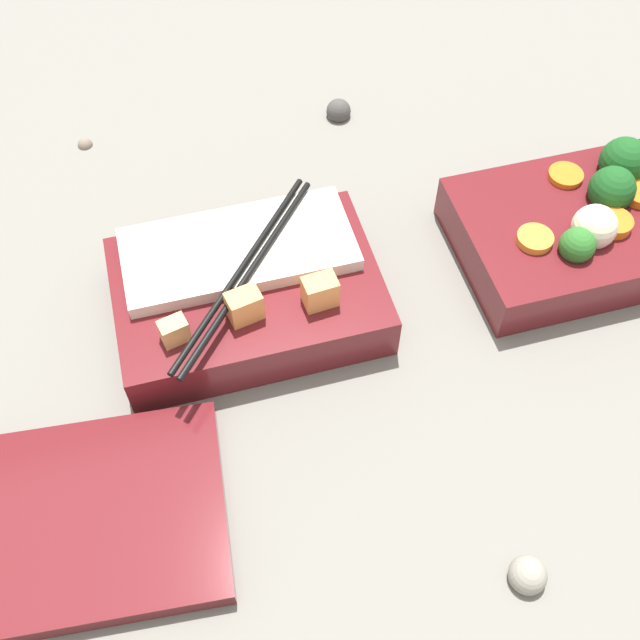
# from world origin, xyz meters

# --- Properties ---
(ground_plane) EXTENTS (3.00, 3.00, 0.00)m
(ground_plane) POSITION_xyz_m (0.00, 0.00, 0.00)
(ground_plane) COLOR slate
(bento_tray_vegetable) EXTENTS (0.21, 0.15, 0.07)m
(bento_tray_vegetable) POSITION_xyz_m (-0.15, 0.01, 0.03)
(bento_tray_vegetable) COLOR maroon
(bento_tray_vegetable) RESTS_ON ground_plane
(bento_tray_rice) EXTENTS (0.21, 0.17, 0.07)m
(bento_tray_rice) POSITION_xyz_m (0.15, 0.00, 0.03)
(bento_tray_rice) COLOR maroon
(bento_tray_rice) RESTS_ON ground_plane
(bento_lid) EXTENTS (0.22, 0.16, 0.02)m
(bento_lid) POSITION_xyz_m (0.30, 0.15, 0.01)
(bento_lid) COLOR maroon
(bento_lid) RESTS_ON ground_plane
(pebble_0) EXTENTS (0.01, 0.01, 0.01)m
(pebble_0) POSITION_xyz_m (0.26, -0.24, 0.00)
(pebble_0) COLOR #7A6B5B
(pebble_0) RESTS_ON ground_plane
(pebble_1) EXTENTS (0.02, 0.02, 0.02)m
(pebble_1) POSITION_xyz_m (0.01, -0.22, 0.01)
(pebble_1) COLOR #474442
(pebble_1) RESTS_ON ground_plane
(pebble_3) EXTENTS (0.03, 0.03, 0.03)m
(pebble_3) POSITION_xyz_m (0.02, 0.26, 0.01)
(pebble_3) COLOR gray
(pebble_3) RESTS_ON ground_plane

